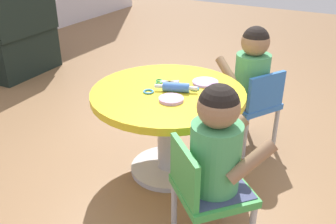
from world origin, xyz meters
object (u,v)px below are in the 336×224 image
object	(u,v)px
craft_scissors	(164,82)
armchair_dark	(10,40)
child_chair_left	(206,190)
seated_child_left	(217,144)
craft_table	(168,112)
rolling_pin	(176,87)
seated_child_right	(252,68)
child_chair_right	(253,104)

from	to	relation	value
craft_scissors	armchair_dark	bearing A→B (deg)	72.93
child_chair_left	armchair_dark	world-z (taller)	armchair_dark
child_chair_left	seated_child_left	size ratio (longest dim) A/B	1.05
child_chair_left	seated_child_left	bearing A→B (deg)	-42.16
craft_table	craft_scissors	distance (m)	0.18
armchair_dark	rolling_pin	xyz separation A→B (m)	(-0.72, -2.19, 0.23)
armchair_dark	child_chair_left	bearing A→B (deg)	-114.25
craft_table	rolling_pin	distance (m)	0.16
child_chair_left	craft_scissors	world-z (taller)	child_chair_left
seated_child_right	armchair_dark	size ratio (longest dim) A/B	0.60
seated_child_left	seated_child_right	bearing A→B (deg)	9.19
craft_table	craft_scissors	world-z (taller)	craft_scissors
seated_child_left	armchair_dark	xyz separation A→B (m)	(1.13, 2.59, -0.22)
craft_scissors	rolling_pin	bearing A→B (deg)	-124.36
child_chair_right	seated_child_right	xyz separation A→B (m)	(0.02, 0.03, 0.23)
seated_child_right	craft_scissors	xyz separation A→B (m)	(-0.42, 0.38, -0.01)
child_chair_right	armchair_dark	xyz separation A→B (m)	(0.23, 2.48, 0.00)
child_chair_left	seated_child_right	distance (m)	0.98
child_chair_left	rolling_pin	distance (m)	0.62
child_chair_right	seated_child_left	bearing A→B (deg)	-172.76
craft_table	seated_child_right	distance (m)	0.62
child_chair_left	armchair_dark	size ratio (longest dim) A/B	0.63
child_chair_right	armchair_dark	bearing A→B (deg)	84.70
craft_table	seated_child_left	size ratio (longest dim) A/B	1.64
craft_table	armchair_dark	xyz separation A→B (m)	(0.73, 2.15, -0.08)
seated_child_right	armchair_dark	bearing A→B (deg)	85.09
child_chair_right	rolling_pin	world-z (taller)	rolling_pin
seated_child_left	armchair_dark	world-z (taller)	armchair_dark
child_chair_left	seated_child_right	size ratio (longest dim) A/B	1.05
craft_table	child_chair_right	bearing A→B (deg)	-33.77
armchair_dark	rolling_pin	world-z (taller)	armchair_dark
craft_table	craft_scissors	size ratio (longest dim) A/B	5.90
seated_child_left	child_chair_right	xyz separation A→B (m)	(0.90, 0.11, -0.23)
seated_child_left	craft_scissors	xyz separation A→B (m)	(0.49, 0.53, -0.01)
rolling_pin	craft_table	bearing A→B (deg)	102.30
seated_child_left	seated_child_right	size ratio (longest dim) A/B	1.00
craft_table	armchair_dark	bearing A→B (deg)	71.25
craft_table	child_chair_right	xyz separation A→B (m)	(0.50, -0.33, -0.08)
seated_child_right	craft_table	bearing A→B (deg)	150.05
rolling_pin	craft_scissors	world-z (taller)	rolling_pin
child_chair_left	rolling_pin	bearing A→B (deg)	40.80
seated_child_left	craft_scissors	world-z (taller)	seated_child_left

